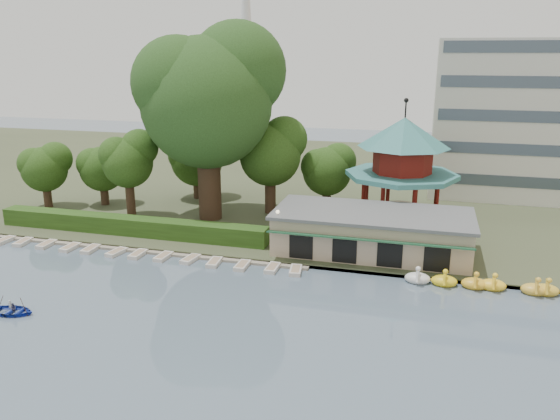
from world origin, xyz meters
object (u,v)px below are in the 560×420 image
at_px(pavilion, 402,160).
at_px(big_tree, 209,92).
at_px(rowboat_with_passengers, 12,308).
at_px(dock, 141,249).
at_px(boathouse, 372,231).

bearing_deg(pavilion, big_tree, -169.73).
bearing_deg(rowboat_with_passengers, pavilion, 48.06).
distance_m(dock, big_tree, 18.46).
distance_m(pavilion, rowboat_with_passengers, 40.24).
distance_m(boathouse, big_tree, 23.28).
bearing_deg(boathouse, dock, -167.76).
bearing_deg(rowboat_with_passengers, boathouse, 38.46).
bearing_deg(big_tree, dock, -106.15).
xyz_separation_m(boathouse, pavilion, (2.00, 10.03, 5.11)).
height_order(boathouse, rowboat_with_passengers, boathouse).
xyz_separation_m(big_tree, rowboat_with_passengers, (-5.68, -25.71, -14.10)).
bearing_deg(big_tree, rowboat_with_passengers, -102.46).
distance_m(boathouse, pavilion, 11.43).
relative_size(dock, pavilion, 2.52).
height_order(pavilion, big_tree, big_tree).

